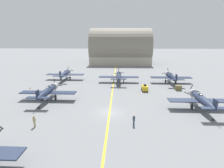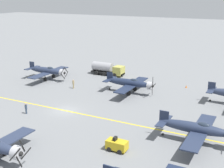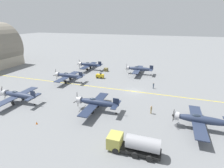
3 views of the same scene
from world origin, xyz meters
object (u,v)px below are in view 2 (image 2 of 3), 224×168
at_px(ground_crew_walking, 26,108).
at_px(traffic_cone, 186,86).
at_px(tow_tractor, 117,145).
at_px(airplane_far_center, 197,129).
at_px(ground_crew_inspecting, 73,84).
at_px(airplane_mid_left, 130,83).
at_px(fuel_tanker, 108,69).
at_px(airplane_near_left, 48,71).

distance_m(ground_crew_walking, traffic_cone, 32.49).
relative_size(tow_tractor, traffic_cone, 4.73).
relative_size(airplane_far_center, ground_crew_inspecting, 6.48).
distance_m(airplane_mid_left, fuel_tanker, 14.52).
bearing_deg(fuel_tanker, tow_tractor, 29.91).
bearing_deg(fuel_tanker, ground_crew_inspecting, -5.23).
relative_size(airplane_near_left, ground_crew_inspecting, 6.48).
bearing_deg(ground_crew_walking, fuel_tanker, 179.78).
bearing_deg(traffic_cone, airplane_far_center, 17.51).
relative_size(airplane_mid_left, traffic_cone, 21.82).
distance_m(airplane_mid_left, traffic_cone, 12.35).
relative_size(airplane_far_center, traffic_cone, 21.82).
bearing_deg(tow_tractor, traffic_cone, 178.47).
xyz_separation_m(airplane_far_center, fuel_tanker, (-25.33, -26.69, -0.50)).
xyz_separation_m(airplane_far_center, ground_crew_inspecting, (-12.65, -27.85, -1.00)).
xyz_separation_m(airplane_far_center, tow_tractor, (6.66, -8.28, -1.22)).
bearing_deg(airplane_near_left, fuel_tanker, 122.02).
distance_m(airplane_far_center, traffic_cone, 24.90).
bearing_deg(airplane_near_left, tow_tractor, 40.24).
height_order(fuel_tanker, tow_tractor, fuel_tanker).
xyz_separation_m(airplane_far_center, airplane_mid_left, (-15.21, -16.29, 0.00)).
height_order(airplane_near_left, traffic_cone, airplane_near_left).
distance_m(airplane_near_left, ground_crew_inspecting, 9.49).
height_order(airplane_far_center, tow_tractor, airplane_far_center).
distance_m(fuel_tanker, ground_crew_walking, 27.76).
xyz_separation_m(ground_crew_walking, ground_crew_inspecting, (-15.07, -1.05, 0.05)).
bearing_deg(traffic_cone, fuel_tanker, -94.87).
bearing_deg(ground_crew_walking, ground_crew_inspecting, -176.00).
bearing_deg(airplane_near_left, ground_crew_inspecting, 59.46).
xyz_separation_m(fuel_tanker, traffic_cone, (1.64, 19.21, -1.24)).
xyz_separation_m(airplane_mid_left, tow_tractor, (21.88, 8.01, -1.22)).
bearing_deg(ground_crew_inspecting, airplane_far_center, 65.57).
xyz_separation_m(tow_tractor, ground_crew_walking, (-4.24, -18.51, 0.17)).
height_order(airplane_near_left, ground_crew_walking, airplane_near_left).
height_order(airplane_near_left, ground_crew_inspecting, airplane_near_left).
distance_m(tow_tractor, ground_crew_inspecting, 27.49).
relative_size(airplane_near_left, traffic_cone, 21.82).
height_order(airplane_far_center, fuel_tanker, airplane_far_center).
height_order(airplane_far_center, traffic_cone, airplane_far_center).
bearing_deg(traffic_cone, tow_tractor, -1.53).
xyz_separation_m(ground_crew_inspecting, traffic_cone, (-11.04, 20.37, -0.74)).
xyz_separation_m(airplane_mid_left, fuel_tanker, (-10.12, -10.40, -0.50)).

